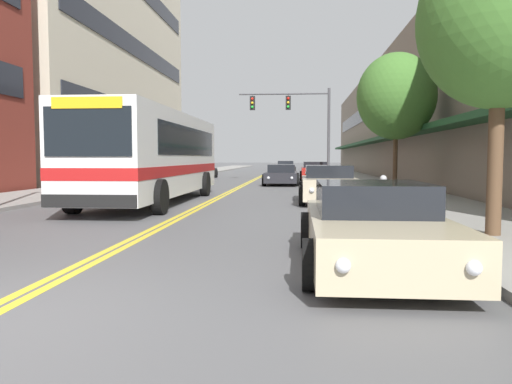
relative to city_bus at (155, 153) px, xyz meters
name	(u,v)px	position (x,y,z in m)	size (l,w,h in m)	color
ground_plane	(260,177)	(1.95, 24.02, -1.77)	(240.00, 240.00, 0.00)	#565659
sidewalk_left	(173,176)	(-5.44, 24.02, -1.70)	(3.77, 106.00, 0.13)	gray
sidewalk_right	(349,176)	(9.34, 24.02, -1.70)	(3.77, 106.00, 0.13)	gray
centre_line	(260,177)	(1.95, 24.02, -1.76)	(0.34, 106.00, 0.01)	yellow
storefront_row_right	(427,119)	(15.45, 24.02, 2.94)	(9.10, 68.00, 9.43)	gray
city_bus	(155,153)	(0.00, 0.00, 0.00)	(2.82, 11.25, 3.13)	silver
car_dark_grey_parked_left_near	(201,170)	(-2.43, 20.77, -1.16)	(2.13, 4.59, 1.32)	#38383D
car_slate_blue_parked_left_far	(183,173)	(-2.43, 14.69, -1.19)	(2.03, 4.13, 1.22)	#475675
car_beige_parked_right_foreground	(373,227)	(6.23, -10.10, -1.19)	(2.10, 4.79, 1.23)	#BCAD89
car_red_parked_right_mid	(315,171)	(6.35, 18.38, -1.15)	(2.21, 4.37, 1.31)	maroon
car_navy_parked_right_far	(313,170)	(6.39, 25.90, -1.20)	(1.97, 4.46, 1.21)	#19234C
car_champagne_parked_right_end	(329,185)	(6.21, 0.35, -1.14)	(2.13, 4.38, 1.33)	beige
car_charcoal_moving_lead	(281,175)	(4.15, 11.93, -1.20)	(2.08, 4.74, 1.20)	#232328
car_silver_moving_second	(286,167)	(3.80, 35.79, -1.18)	(2.16, 4.44, 1.26)	#B7B7BC
traffic_signal_mast	(297,115)	(5.04, 16.33, 2.68)	(6.13, 0.38, 6.23)	#47474C
street_tree_right_near	(500,20)	(8.83, -7.76, 2.37)	(3.00, 3.00, 5.68)	brown
street_tree_right_mid	(396,96)	(9.39, 4.93, 2.50)	(3.43, 3.43, 6.04)	brown
fire_hydrant	(383,189)	(7.90, -0.96, -1.19)	(0.33, 0.25, 0.90)	#B7B7BC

